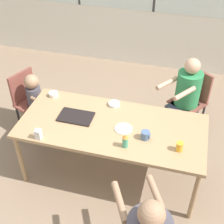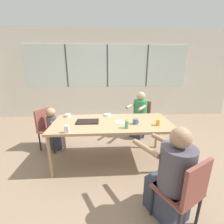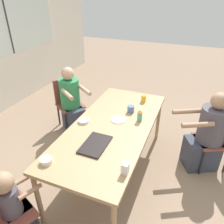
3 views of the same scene
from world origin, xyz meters
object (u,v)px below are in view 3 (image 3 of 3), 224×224
Objects in this scene: chair_for_woman_green_shirt at (68,99)px; bowl_white_shallow at (84,121)px; milk_carton_small at (125,168)px; person_toddler at (15,210)px; juice_glass at (144,99)px; sippy_cup at (140,115)px; person_man_blue_shirt at (207,136)px; chair_for_man_blue_shirt at (220,135)px; coffee_mug at (131,109)px; bowl_cereal at (46,161)px; person_woman_green_shirt at (72,103)px.

bowl_white_shallow is (-0.89, -0.81, 0.27)m from chair_for_woman_green_shirt.
milk_carton_small reaches higher than chair_for_woman_green_shirt.
person_toddler reaches higher than juice_glass.
chair_for_woman_green_shirt is 5.53× the size of sippy_cup.
sippy_cup is at bearing 86.40° from person_man_blue_shirt.
chair_for_man_blue_shirt is at bearing 68.85° from person_toddler.
chair_for_man_blue_shirt is 8.56× the size of juice_glass.
coffee_mug reaches higher than bowl_cereal.
juice_glass is at bearing -33.80° from bowl_white_shallow.
coffee_mug is at bearing -20.23° from bowl_cereal.
chair_for_man_blue_shirt is 0.76× the size of person_man_blue_shirt.
person_woman_green_shirt is at bearing 45.33° from milk_carton_small.
milk_carton_small is (-1.26, 0.71, 0.32)m from person_man_blue_shirt.
coffee_mug is at bearing 106.33° from chair_for_woman_green_shirt.
person_woman_green_shirt reaches higher than sippy_cup.
bowl_cereal is (-1.04, 0.61, -0.05)m from sippy_cup.
person_man_blue_shirt is 1.06m from coffee_mug.
person_man_blue_shirt reaches higher than bowl_white_shallow.
person_toddler is at bearing 119.77° from milk_carton_small.
sippy_cup is at bearing -170.60° from juice_glass.
juice_glass is 0.86× the size of bowl_cereal.
juice_glass is at bearing 8.18° from milk_carton_small.
coffee_mug is 1.29m from bowl_cereal.
person_man_blue_shirt is 11.55× the size of coffee_mug.
bowl_white_shallow is 1.16× the size of bowl_cereal.
person_man_blue_shirt reaches higher than person_woman_green_shirt.
person_man_blue_shirt is 7.28× the size of sippy_cup.
person_toddler is at bearing 159.16° from coffee_mug.
chair_for_man_blue_shirt is 1.11m from juice_glass.
person_man_blue_shirt is 1.48m from milk_carton_small.
chair_for_man_blue_shirt is 1.62m from milk_carton_small.
juice_glass reaches higher than bowl_white_shallow.
bowl_cereal is (-1.21, 0.45, -0.02)m from coffee_mug.
person_toddler is 9.03× the size of juice_glass.
chair_for_woman_green_shirt reaches higher than bowl_cereal.
chair_for_man_blue_shirt is at bearing -46.94° from bowl_cereal.
sippy_cup is at bearing 7.45° from milk_carton_small.
juice_glass is at bearing 9.40° from sippy_cup.
sippy_cup is at bearing 86.96° from chair_for_man_blue_shirt.
chair_for_man_blue_shirt is 2.28m from person_woman_green_shirt.
person_man_blue_shirt is 9.73× the size of bowl_cereal.
sippy_cup reaches higher than bowl_white_shallow.
person_woman_green_shirt is 8.31× the size of bowl_white_shallow.
chair_for_woman_green_shirt is 1.86m from bowl_cereal.
milk_carton_small is at bearing 81.48° from chair_for_woman_green_shirt.
person_woman_green_shirt is 1.72m from bowl_cereal.
juice_glass is 1.42m from milk_carton_small.
juice_glass is at bearing 92.88° from person_toddler.
chair_for_woman_green_shirt is at bearing 58.38° from chair_for_man_blue_shirt.
milk_carton_small is at bearing 122.60° from person_man_blue_shirt.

